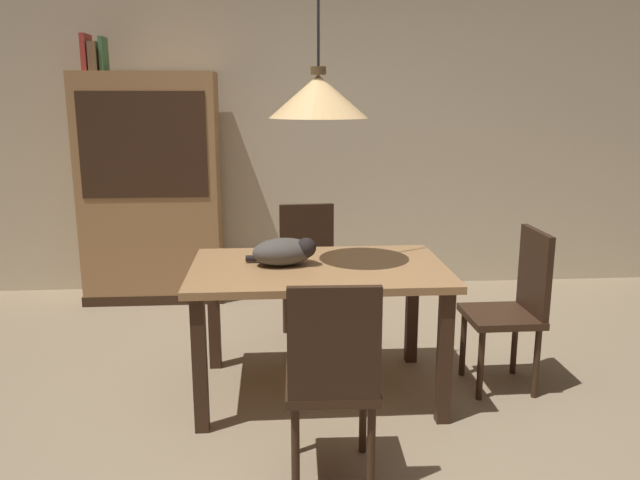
% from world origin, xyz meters
% --- Properties ---
extents(ground, '(10.00, 10.00, 0.00)m').
position_xyz_m(ground, '(0.00, 0.00, 0.00)').
color(ground, '#998466').
extents(back_wall, '(6.40, 0.10, 2.90)m').
position_xyz_m(back_wall, '(0.00, 2.65, 1.45)').
color(back_wall, beige).
rests_on(back_wall, ground).
extents(dining_table, '(1.40, 0.90, 0.75)m').
position_xyz_m(dining_table, '(-0.04, 0.47, 0.65)').
color(dining_table, '#A87A4C').
rests_on(dining_table, ground).
extents(chair_right_side, '(0.40, 0.40, 0.93)m').
position_xyz_m(chair_right_side, '(1.09, 0.47, 0.51)').
color(chair_right_side, '#382316').
rests_on(chair_right_side, ground).
extents(chair_near_front, '(0.41, 0.41, 0.93)m').
position_xyz_m(chair_near_front, '(-0.04, -0.41, 0.51)').
color(chair_near_front, '#382316').
rests_on(chair_near_front, ground).
extents(chair_far_back, '(0.43, 0.43, 0.93)m').
position_xyz_m(chair_far_back, '(-0.04, 1.35, 0.51)').
color(chair_far_back, '#382316').
rests_on(chair_far_back, ground).
extents(cat_sleeping, '(0.40, 0.29, 0.16)m').
position_xyz_m(cat_sleeping, '(-0.22, 0.50, 0.83)').
color(cat_sleeping, '#4C4742').
rests_on(cat_sleeping, dining_table).
extents(pendant_lamp, '(0.52, 0.52, 1.30)m').
position_xyz_m(pendant_lamp, '(-0.04, 0.47, 1.66)').
color(pendant_lamp, '#E5B775').
extents(hutch_bookcase, '(1.12, 0.45, 1.85)m').
position_xyz_m(hutch_bookcase, '(-1.28, 2.32, 0.89)').
color(hutch_bookcase, '#A87A4C').
rests_on(hutch_bookcase, ground).
extents(book_red_tall, '(0.04, 0.22, 0.28)m').
position_xyz_m(book_red_tall, '(-1.71, 2.32, 1.99)').
color(book_red_tall, '#B73833').
rests_on(book_red_tall, hutch_bookcase).
extents(book_brown_thick, '(0.06, 0.24, 0.22)m').
position_xyz_m(book_brown_thick, '(-1.64, 2.32, 1.96)').
color(book_brown_thick, brown).
rests_on(book_brown_thick, hutch_bookcase).
extents(book_green_slim, '(0.03, 0.20, 0.26)m').
position_xyz_m(book_green_slim, '(-1.58, 2.32, 1.98)').
color(book_green_slim, '#427A4C').
rests_on(book_green_slim, hutch_bookcase).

